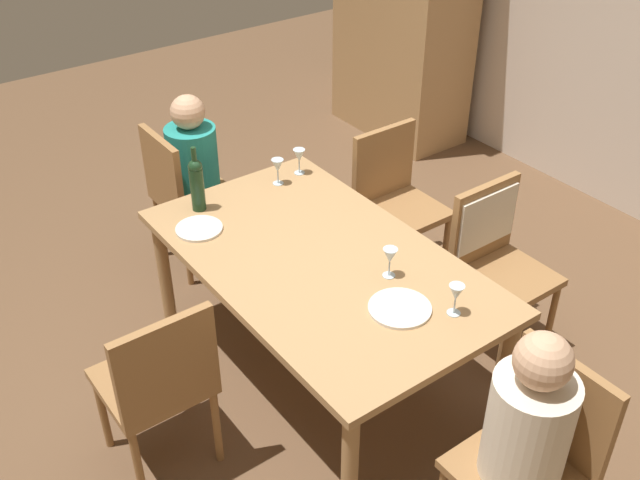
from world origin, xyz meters
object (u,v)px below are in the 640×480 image
(person_woman_host, at_px, (521,441))
(dinner_plate_guest_left, at_px, (400,308))
(chair_right_end, at_px, (536,449))
(dinner_plate_host, at_px, (199,229))
(wine_glass_near_right, at_px, (299,156))
(chair_left_end, at_px, (183,191))
(dining_table, at_px, (320,270))
(wine_glass_near_left, at_px, (456,294))
(wine_bottle_tall_green, at_px, (197,183))
(chair_near, at_px, (159,380))
(chair_far_right, at_px, (492,245))
(person_man_bearded, at_px, (198,168))
(wine_glass_far, at_px, (278,167))
(chair_far_left, at_px, (394,194))
(wine_glass_centre, at_px, (390,257))

(person_woman_host, relative_size, dinner_plate_guest_left, 4.15)
(chair_right_end, distance_m, dinner_plate_host, 1.88)
(wine_glass_near_right, bearing_deg, chair_left_end, -138.34)
(dining_table, distance_m, wine_glass_near_left, 0.73)
(wine_glass_near_right, bearing_deg, wine_bottle_tall_green, -89.46)
(chair_left_end, height_order, chair_near, same)
(chair_far_right, distance_m, dinner_plate_guest_left, 0.90)
(person_man_bearded, height_order, wine_glass_far, person_man_bearded)
(chair_left_end, relative_size, dinner_plate_host, 3.90)
(chair_right_end, xyz_separation_m, wine_glass_far, (-1.97, 0.14, 0.31))
(chair_far_left, bearing_deg, person_woman_host, 62.10)
(wine_bottle_tall_green, bearing_deg, wine_glass_centre, 22.14)
(chair_far_left, distance_m, wine_glass_near_left, 1.38)
(wine_glass_near_right, bearing_deg, chair_near, -57.74)
(wine_glass_near_right, height_order, dinner_plate_guest_left, wine_glass_near_right)
(chair_far_left, xyz_separation_m, wine_bottle_tall_green, (-0.24, -1.15, 0.36))
(chair_left_end, distance_m, chair_far_right, 1.84)
(wine_glass_near_right, bearing_deg, person_woman_host, -11.80)
(person_woman_host, distance_m, wine_bottle_tall_green, 2.02)
(wine_glass_near_left, xyz_separation_m, dinner_plate_host, (-1.22, -0.56, -0.10))
(dining_table, distance_m, wine_glass_centre, 0.39)
(wine_glass_centre, distance_m, wine_glass_far, 1.01)
(wine_glass_near_left, height_order, wine_glass_far, same)
(person_man_bearded, relative_size, wine_glass_centre, 7.51)
(person_man_bearded, xyz_separation_m, wine_glass_centre, (1.57, 0.14, 0.19))
(chair_far_left, distance_m, chair_far_right, 0.77)
(chair_left_end, xyz_separation_m, chair_far_left, (0.78, 0.99, 0.00))
(chair_left_end, height_order, wine_glass_near_left, chair_left_end)
(person_woman_host, height_order, wine_glass_near_left, person_woman_host)
(wine_glass_far, bearing_deg, chair_near, -55.12)
(chair_far_right, xyz_separation_m, dinner_plate_guest_left, (0.24, -0.86, 0.15))
(person_man_bearded, height_order, wine_glass_centre, person_man_bearded)
(chair_left_end, distance_m, chair_far_left, 1.26)
(chair_right_end, xyz_separation_m, chair_far_right, (-0.99, 0.82, 0.06))
(chair_right_end, height_order, wine_glass_far, chair_right_end)
(wine_glass_near_left, bearing_deg, dinner_plate_host, -155.14)
(wine_glass_near_right, bearing_deg, person_man_bearded, -145.78)
(dining_table, bearing_deg, chair_far_left, 118.32)
(person_man_bearded, bearing_deg, wine_glass_centre, 5.20)
(dining_table, distance_m, person_man_bearded, 1.27)
(person_woman_host, xyz_separation_m, wine_bottle_tall_green, (-1.99, -0.22, 0.23))
(chair_far_right, height_order, wine_glass_far, chair_far_right)
(chair_far_left, distance_m, wine_glass_centre, 1.12)
(dining_table, height_order, chair_far_right, chair_far_right)
(wine_bottle_tall_green, xyz_separation_m, dinner_plate_host, (0.18, -0.10, -0.15))
(dinner_plate_guest_left, bearing_deg, wine_glass_centre, 150.41)
(chair_left_end, relative_size, wine_glass_far, 6.17)
(chair_right_end, xyz_separation_m, person_woman_host, (0.00, -0.11, 0.13))
(chair_far_left, bearing_deg, wine_glass_centre, 47.03)
(wine_bottle_tall_green, bearing_deg, wine_glass_far, 87.37)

